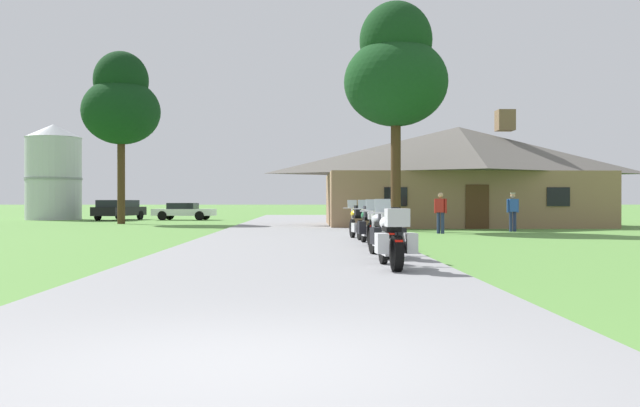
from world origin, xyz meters
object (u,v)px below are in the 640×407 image
bystander_blue_shirt_near_lodge (513,210)px  parked_white_sedan_far_left (184,211)px  motorcycle_yellow_third_in_row (375,228)px  motorcycle_yellow_farthest_in_row (357,222)px  motorcycle_white_nearest_to_camera (392,239)px  tree_by_lodge_front (396,71)px  motorcycle_silver_second_in_row (383,233)px  parked_black_suv_far_left (119,209)px  bystander_red_shirt_beside_signpost (441,211)px  tree_left_far (121,103)px  metal_silo_distant (54,172)px  motorcycle_green_fourth_in_row (368,225)px

bystander_blue_shirt_near_lodge → parked_white_sedan_far_left: (-17.47, 18.71, -0.31)m
motorcycle_yellow_third_in_row → motorcycle_yellow_farthest_in_row: same height
motorcycle_white_nearest_to_camera → tree_by_lodge_front: (2.40, 17.55, 6.49)m
motorcycle_silver_second_in_row → parked_black_suv_far_left: bearing=106.5°
motorcycle_silver_second_in_row → bystander_red_shirt_beside_signpost: bearing=65.5°
motorcycle_white_nearest_to_camera → motorcycle_silver_second_in_row: size_ratio=1.00×
motorcycle_yellow_third_in_row → motorcycle_white_nearest_to_camera: bearing=-89.2°
motorcycle_yellow_third_in_row → parked_black_suv_far_left: bearing=119.2°
motorcycle_yellow_third_in_row → motorcycle_silver_second_in_row: bearing=-88.4°
motorcycle_yellow_farthest_in_row → parked_white_sedan_far_left: (-10.23, 25.49, 0.02)m
motorcycle_yellow_farthest_in_row → bystander_red_shirt_beside_signpost: size_ratio=1.25×
parked_black_suv_far_left → tree_left_far: bearing=-60.8°
parked_white_sedan_far_left → metal_silo_distant: bearing=88.3°
tree_by_lodge_front → parked_white_sedan_far_left: (-12.51, 17.88, -6.46)m
motorcycle_green_fourth_in_row → bystander_blue_shirt_near_lodge: 11.86m
bystander_blue_shirt_near_lodge → metal_silo_distant: metal_silo_distant is taller
bystander_red_shirt_beside_signpost → parked_white_sedan_far_left: bystander_red_shirt_beside_signpost is taller
bystander_red_shirt_beside_signpost → tree_left_far: size_ratio=0.17×
tree_by_lodge_front → metal_silo_distant: (-21.99, 19.02, -3.69)m
motorcycle_silver_second_in_row → bystander_blue_shirt_near_lodge: size_ratio=1.23×
parked_black_suv_far_left → metal_silo_distant: bearing=-179.7°
bystander_blue_shirt_near_lodge → tree_by_lodge_front: size_ratio=0.17×
metal_silo_distant → bystander_blue_shirt_near_lodge: bearing=-36.4°
motorcycle_yellow_farthest_in_row → tree_by_lodge_front: (2.28, 7.62, 6.48)m
motorcycle_yellow_farthest_in_row → motorcycle_yellow_third_in_row: bearing=-95.6°
bystander_blue_shirt_near_lodge → motorcycle_silver_second_in_row: bearing=-125.4°
motorcycle_silver_second_in_row → bystander_blue_shirt_near_lodge: (7.22, 14.13, 0.34)m
bystander_red_shirt_beside_signpost → metal_silo_distant: size_ratio=0.24×
motorcycle_yellow_farthest_in_row → tree_by_lodge_front: size_ratio=0.21×
parked_black_suv_far_left → tree_by_lodge_front: bearing=-33.2°
motorcycle_yellow_farthest_in_row → motorcycle_white_nearest_to_camera: bearing=-97.4°
bystander_blue_shirt_near_lodge → tree_by_lodge_front: tree_by_lodge_front is taller
tree_left_far → motorcycle_green_fourth_in_row: bearing=-58.0°
tree_by_lodge_front → motorcycle_yellow_third_in_row: bearing=-100.0°
motorcycle_silver_second_in_row → tree_left_far: (-12.44, 24.71, 6.42)m
bystander_red_shirt_beside_signpost → parked_black_suv_far_left: 27.58m
tree_by_lodge_front → parked_white_sedan_far_left: size_ratio=2.33×
tree_left_far → tree_by_lodge_front: bearing=-33.6°
motorcycle_green_fourth_in_row → motorcycle_yellow_farthest_in_row: (-0.12, 2.69, 0.01)m
motorcycle_silver_second_in_row → tree_by_lodge_front: size_ratio=0.20×
motorcycle_silver_second_in_row → metal_silo_distant: bearing=112.5°
bystander_blue_shirt_near_lodge → bystander_red_shirt_beside_signpost: 3.88m
motorcycle_silver_second_in_row → tree_left_far: tree_left_far is taller
tree_by_lodge_front → metal_silo_distant: size_ratio=1.49×
metal_silo_distant → motorcycle_silver_second_in_row: bearing=-59.9°
motorcycle_silver_second_in_row → motorcycle_yellow_third_in_row: (0.07, 2.51, 0.01)m
tree_by_lodge_front → motorcycle_green_fourth_in_row: bearing=-101.9°
parked_black_suv_far_left → motorcycle_silver_second_in_row: bearing=-52.6°
motorcycle_white_nearest_to_camera → tree_left_far: bearing=111.4°
parked_black_suv_far_left → motorcycle_green_fourth_in_row: bearing=-49.0°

